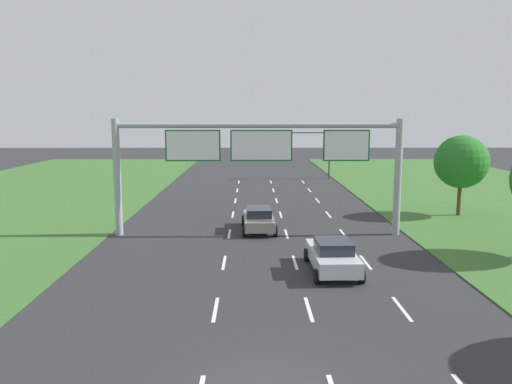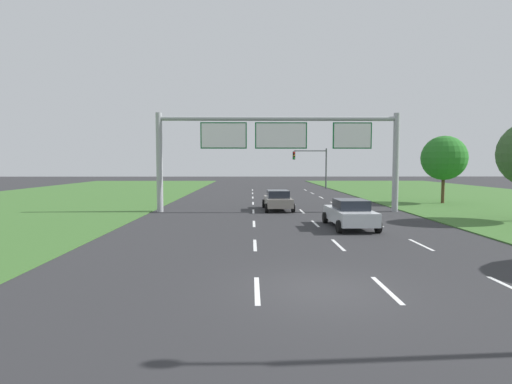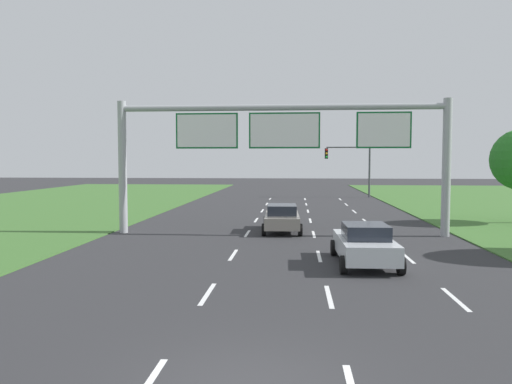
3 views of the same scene
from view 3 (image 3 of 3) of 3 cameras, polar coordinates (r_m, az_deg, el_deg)
lane_dashes_inner_left at (r=20.62m, az=-2.62°, el=-7.18°), size 0.14×62.40×0.01m
lane_dashes_inner_right at (r=20.49m, az=7.22°, el=-7.28°), size 0.14×62.40×0.01m
lane_dashes_slip at (r=20.95m, az=16.90°, el=-7.16°), size 0.14×62.40×0.01m
car_near_red at (r=19.05m, az=12.30°, el=-5.81°), size 2.24×4.51×1.53m
car_lead_silver at (r=27.18m, az=2.98°, el=-2.96°), size 2.20×4.43×1.47m
sign_gantry at (r=25.94m, az=3.02°, el=6.00°), size 17.24×0.44×7.00m
traffic_light_mast at (r=53.30m, az=10.79°, el=3.56°), size 4.76×0.49×5.60m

